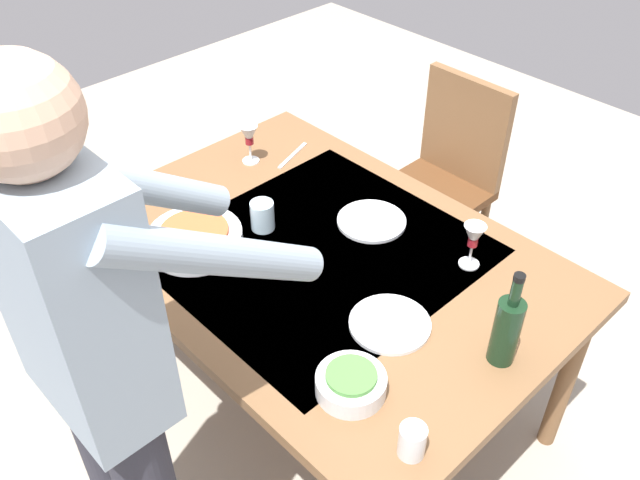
# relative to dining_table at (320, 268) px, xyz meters

# --- Properties ---
(ground_plane) EXTENTS (6.00, 6.00, 0.00)m
(ground_plane) POSITION_rel_dining_table_xyz_m (0.00, 0.00, -0.66)
(ground_plane) COLOR #9E9384
(dining_table) EXTENTS (1.53, 1.07, 0.73)m
(dining_table) POSITION_rel_dining_table_xyz_m (0.00, 0.00, 0.00)
(dining_table) COLOR brown
(dining_table) RESTS_ON ground_plane
(chair_near) EXTENTS (0.40, 0.40, 0.91)m
(chair_near) POSITION_rel_dining_table_xyz_m (0.19, -0.92, -0.13)
(chair_near) COLOR #523019
(chair_near) RESTS_ON ground_plane
(person_server) EXTENTS (0.42, 0.61, 1.69)m
(person_server) POSITION_rel_dining_table_xyz_m (-0.15, 0.80, 0.30)
(person_server) COLOR #2D2D38
(person_server) RESTS_ON ground_plane
(wine_bottle) EXTENTS (0.07, 0.07, 0.30)m
(wine_bottle) POSITION_rel_dining_table_xyz_m (-0.65, -0.04, 0.18)
(wine_bottle) COLOR black
(wine_bottle) RESTS_ON dining_table
(wine_glass_left) EXTENTS (0.07, 0.07, 0.15)m
(wine_glass_left) POSITION_rel_dining_table_xyz_m (-0.36, -0.29, 0.17)
(wine_glass_left) COLOR white
(wine_glass_left) RESTS_ON dining_table
(wine_glass_right) EXTENTS (0.07, 0.07, 0.15)m
(wine_glass_right) POSITION_rel_dining_table_xyz_m (0.56, -0.18, 0.17)
(wine_glass_right) COLOR white
(wine_glass_right) RESTS_ON dining_table
(water_cup_near_left) EXTENTS (0.08, 0.08, 0.10)m
(water_cup_near_left) POSITION_rel_dining_table_xyz_m (0.22, 0.05, 0.12)
(water_cup_near_left) COLOR silver
(water_cup_near_left) RESTS_ON dining_table
(water_cup_near_right) EXTENTS (0.06, 0.06, 0.09)m
(water_cup_near_right) POSITION_rel_dining_table_xyz_m (-0.67, 0.35, 0.11)
(water_cup_near_right) COLOR silver
(water_cup_near_right) RESTS_ON dining_table
(water_cup_far_left) EXTENTS (0.06, 0.06, 0.09)m
(water_cup_far_left) POSITION_rel_dining_table_xyz_m (0.68, 0.43, 0.11)
(water_cup_far_left) COLOR silver
(water_cup_far_left) RESTS_ON dining_table
(serving_bowl_pasta) EXTENTS (0.30, 0.30, 0.07)m
(serving_bowl_pasta) POSITION_rel_dining_table_xyz_m (0.30, 0.26, 0.10)
(serving_bowl_pasta) COLOR silver
(serving_bowl_pasta) RESTS_ON dining_table
(side_bowl_salad) EXTENTS (0.18, 0.18, 0.07)m
(side_bowl_salad) POSITION_rel_dining_table_xyz_m (-0.45, 0.32, 0.10)
(side_bowl_salad) COLOR silver
(side_bowl_salad) RESTS_ON dining_table
(dinner_plate_near) EXTENTS (0.23, 0.23, 0.01)m
(dinner_plate_near) POSITION_rel_dining_table_xyz_m (-0.36, 0.08, 0.07)
(dinner_plate_near) COLOR silver
(dinner_plate_near) RESTS_ON dining_table
(dinner_plate_far) EXTENTS (0.23, 0.23, 0.01)m
(dinner_plate_far) POSITION_rel_dining_table_xyz_m (-0.01, -0.23, 0.07)
(dinner_plate_far) COLOR silver
(dinner_plate_far) RESTS_ON dining_table
(table_knife) EXTENTS (0.08, 0.19, 0.00)m
(table_knife) POSITION_rel_dining_table_xyz_m (0.48, -0.32, 0.07)
(table_knife) COLOR silver
(table_knife) RESTS_ON dining_table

